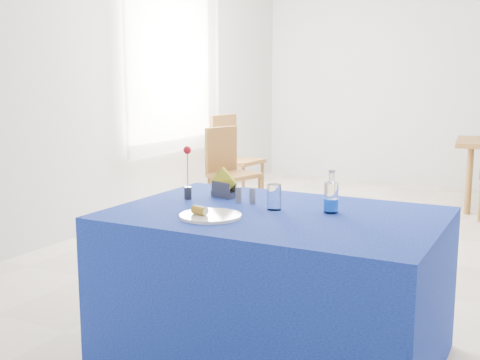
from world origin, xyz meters
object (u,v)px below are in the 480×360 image
plate (210,216)px  water_bottle (331,198)px  chair_win_a (229,167)px  blue_table (275,285)px  chair_win_b (232,153)px

plate → water_bottle: bearing=37.7°
water_bottle → chair_win_a: (-1.92, 2.47, -0.29)m
plate → water_bottle: water_bottle is taller
plate → blue_table: bearing=47.2°
plate → water_bottle: 0.60m
plate → chair_win_a: 3.19m
blue_table → chair_win_b: bearing=121.6°
chair_win_a → blue_table: bearing=-130.6°
plate → chair_win_b: size_ratio=0.29×
plate → chair_win_b: bearing=116.8°
blue_table → chair_win_a: size_ratio=1.72×
plate → chair_win_a: (-1.45, 2.84, -0.23)m
plate → chair_win_b: chair_win_b is taller
plate → chair_win_b: 3.89m
water_bottle → blue_table: bearing=-154.2°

